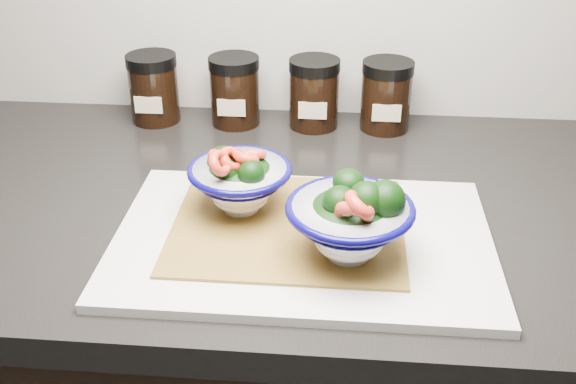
# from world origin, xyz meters

# --- Properties ---
(countertop) EXTENTS (3.50, 0.60, 0.04)m
(countertop) POSITION_xyz_m (0.00, 1.45, 0.88)
(countertop) COLOR black
(countertop) RESTS_ON cabinet
(cutting_board) EXTENTS (0.45, 0.30, 0.01)m
(cutting_board) POSITION_xyz_m (0.08, 1.34, 0.91)
(cutting_board) COLOR beige
(cutting_board) RESTS_ON countertop
(bamboo_mat) EXTENTS (0.28, 0.24, 0.00)m
(bamboo_mat) POSITION_xyz_m (0.06, 1.36, 0.91)
(bamboo_mat) COLOR #A77F32
(bamboo_mat) RESTS_ON cutting_board
(bowl_left) EXTENTS (0.13, 0.13, 0.10)m
(bowl_left) POSITION_xyz_m (0.00, 1.39, 0.96)
(bowl_left) COLOR white
(bowl_left) RESTS_ON bamboo_mat
(bowl_right) EXTENTS (0.14, 0.14, 0.10)m
(bowl_right) POSITION_xyz_m (0.14, 1.30, 0.96)
(bowl_right) COLOR white
(bowl_right) RESTS_ON bamboo_mat
(spice_jar_a) EXTENTS (0.08, 0.08, 0.11)m
(spice_jar_a) POSITION_xyz_m (-0.19, 1.69, 0.96)
(spice_jar_a) COLOR black
(spice_jar_a) RESTS_ON countertop
(spice_jar_b) EXTENTS (0.08, 0.08, 0.11)m
(spice_jar_b) POSITION_xyz_m (-0.05, 1.69, 0.96)
(spice_jar_b) COLOR black
(spice_jar_b) RESTS_ON countertop
(spice_jar_c) EXTENTS (0.08, 0.08, 0.11)m
(spice_jar_c) POSITION_xyz_m (0.08, 1.69, 0.96)
(spice_jar_c) COLOR black
(spice_jar_c) RESTS_ON countertop
(spice_jar_d) EXTENTS (0.08, 0.08, 0.11)m
(spice_jar_d) POSITION_xyz_m (0.19, 1.69, 0.96)
(spice_jar_d) COLOR black
(spice_jar_d) RESTS_ON countertop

